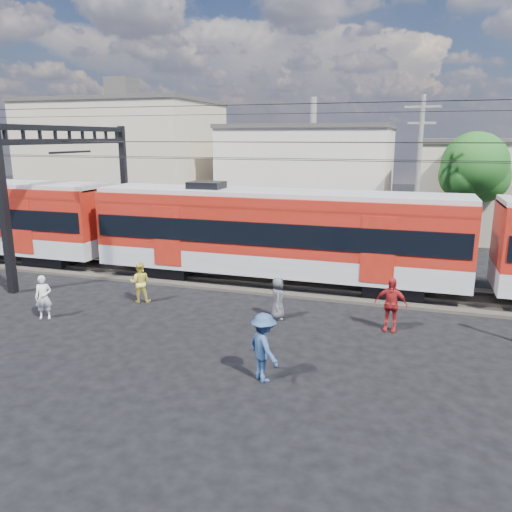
% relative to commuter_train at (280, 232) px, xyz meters
% --- Properties ---
extents(ground, '(120.00, 120.00, 0.00)m').
position_rel_commuter_train_xyz_m(ground, '(-0.43, -8.00, -2.40)').
color(ground, black).
rests_on(ground, ground).
extents(track_bed, '(70.00, 3.40, 0.12)m').
position_rel_commuter_train_xyz_m(track_bed, '(-0.43, 0.00, -2.34)').
color(track_bed, '#2D2823').
rests_on(track_bed, ground).
extents(rail_near, '(70.00, 0.12, 0.12)m').
position_rel_commuter_train_xyz_m(rail_near, '(-0.43, -0.75, -2.22)').
color(rail_near, '#59544C').
rests_on(rail_near, track_bed).
extents(rail_far, '(70.00, 0.12, 0.12)m').
position_rel_commuter_train_xyz_m(rail_far, '(-0.43, 0.75, -2.22)').
color(rail_far, '#59544C').
rests_on(rail_far, track_bed).
extents(commuter_train, '(50.30, 3.08, 4.17)m').
position_rel_commuter_train_xyz_m(commuter_train, '(0.00, 0.00, 0.00)').
color(commuter_train, black).
rests_on(commuter_train, ground).
extents(catenary, '(70.00, 9.30, 7.52)m').
position_rel_commuter_train_xyz_m(catenary, '(-9.08, -0.00, 2.73)').
color(catenary, black).
rests_on(catenary, ground).
extents(building_west, '(14.28, 10.20, 9.30)m').
position_rel_commuter_train_xyz_m(building_west, '(-17.43, 16.00, 2.25)').
color(building_west, '#B9A68E').
rests_on(building_west, ground).
extents(building_midwest, '(12.24, 12.24, 7.30)m').
position_rel_commuter_train_xyz_m(building_midwest, '(-2.43, 19.00, 1.25)').
color(building_midwest, beige).
rests_on(building_midwest, ground).
extents(utility_pole_mid, '(1.80, 0.24, 8.50)m').
position_rel_commuter_train_xyz_m(utility_pole_mid, '(5.57, 7.00, 2.13)').
color(utility_pole_mid, slate).
rests_on(utility_pole_mid, ground).
extents(tree_near, '(3.82, 3.64, 6.72)m').
position_rel_commuter_train_xyz_m(tree_near, '(8.75, 10.09, 2.26)').
color(tree_near, '#382619').
rests_on(tree_near, ground).
extents(pedestrian_a, '(0.69, 0.61, 1.59)m').
position_rel_commuter_train_xyz_m(pedestrian_a, '(-7.03, -6.63, -1.61)').
color(pedestrian_a, silver).
rests_on(pedestrian_a, ground).
extents(pedestrian_b, '(0.95, 0.85, 1.62)m').
position_rel_commuter_train_xyz_m(pedestrian_b, '(-4.66, -3.96, -1.59)').
color(pedestrian_b, gold).
rests_on(pedestrian_b, ground).
extents(pedestrian_c, '(1.38, 1.35, 1.90)m').
position_rel_commuter_train_xyz_m(pedestrian_c, '(1.89, -8.76, -1.45)').
color(pedestrian_c, navy).
rests_on(pedestrian_c, ground).
extents(pedestrian_d, '(1.14, 0.57, 1.87)m').
position_rel_commuter_train_xyz_m(pedestrian_d, '(4.95, -4.10, -1.47)').
color(pedestrian_d, maroon).
rests_on(pedestrian_d, ground).
extents(pedestrian_e, '(0.65, 0.85, 1.55)m').
position_rel_commuter_train_xyz_m(pedestrian_e, '(1.04, -4.13, -1.63)').
color(pedestrian_e, '#434347').
rests_on(pedestrian_e, ground).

